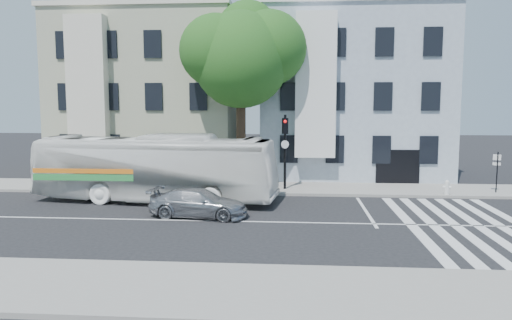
# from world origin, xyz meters

# --- Properties ---
(ground) EXTENTS (120.00, 120.00, 0.00)m
(ground) POSITION_xyz_m (0.00, 0.00, 0.00)
(ground) COLOR black
(ground) RESTS_ON ground
(sidewalk_far) EXTENTS (80.00, 4.00, 0.15)m
(sidewalk_far) POSITION_xyz_m (0.00, 8.00, 0.07)
(sidewalk_far) COLOR gray
(sidewalk_far) RESTS_ON ground
(sidewalk_near) EXTENTS (80.00, 4.00, 0.15)m
(sidewalk_near) POSITION_xyz_m (0.00, -8.00, 0.07)
(sidewalk_near) COLOR gray
(sidewalk_near) RESTS_ON ground
(building_left) EXTENTS (12.00, 10.00, 11.00)m
(building_left) POSITION_xyz_m (-7.00, 15.00, 5.50)
(building_left) COLOR #9DA187
(building_left) RESTS_ON ground
(building_right) EXTENTS (12.00, 10.00, 11.00)m
(building_right) POSITION_xyz_m (7.00, 15.00, 5.50)
(building_right) COLOR #929EAD
(building_right) RESTS_ON ground
(street_tree) EXTENTS (7.30, 5.90, 11.10)m
(street_tree) POSITION_xyz_m (0.06, 8.74, 7.83)
(street_tree) COLOR #2D2116
(street_tree) RESTS_ON ground
(bus) EXTENTS (4.28, 12.61, 3.44)m
(bus) POSITION_xyz_m (-3.89, 3.98, 1.72)
(bus) COLOR white
(bus) RESTS_ON ground
(sedan) EXTENTS (2.32, 4.55, 1.26)m
(sedan) POSITION_xyz_m (-1.05, 0.70, 0.63)
(sedan) COLOR #A2A4A9
(sedan) RESTS_ON ground
(hedge) EXTENTS (8.27, 3.70, 0.70)m
(hedge) POSITION_xyz_m (-2.52, 6.80, 0.50)
(hedge) COLOR #2A621F
(hedge) RESTS_ON sidewalk_far
(traffic_signal) EXTENTS (0.43, 0.54, 4.36)m
(traffic_signal) POSITION_xyz_m (2.62, 7.33, 2.82)
(traffic_signal) COLOR black
(traffic_signal) RESTS_ON ground
(fire_hydrant) EXTENTS (0.44, 0.25, 0.78)m
(fire_hydrant) POSITION_xyz_m (11.28, 6.30, 0.55)
(fire_hydrant) COLOR silver
(fire_hydrant) RESTS_ON sidewalk_far
(far_sign_pole) EXTENTS (0.39, 0.22, 2.23)m
(far_sign_pole) POSITION_xyz_m (14.16, 7.23, 1.58)
(far_sign_pole) COLOR black
(far_sign_pole) RESTS_ON sidewalk_far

